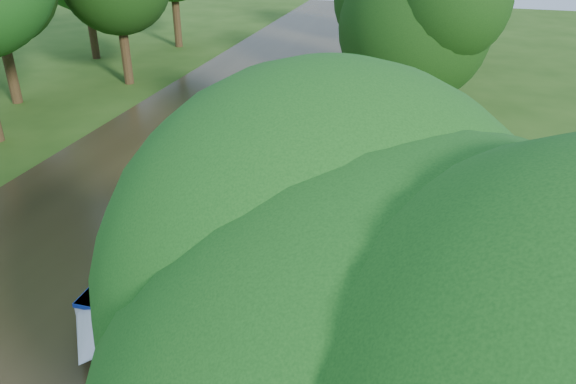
{
  "coord_description": "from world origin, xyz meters",
  "views": [
    {
      "loc": [
        4.9,
        -15.51,
        9.66
      ],
      "look_at": [
        0.44,
        0.21,
        1.3
      ],
      "focal_mm": 35.0,
      "sensor_mm": 36.0,
      "label": 1
    }
  ],
  "objects_px": {
    "sandwich_board": "(247,357)",
    "second_boat": "(313,76)",
    "pedestrian_pink": "(372,62)",
    "pedestrian_dark": "(395,66)",
    "plant_boat": "(198,211)"
  },
  "relations": [
    {
      "from": "plant_boat",
      "to": "pedestrian_dark",
      "type": "height_order",
      "value": "plant_boat"
    },
    {
      "from": "sandwich_board",
      "to": "pedestrian_pink",
      "type": "relative_size",
      "value": 0.58
    },
    {
      "from": "sandwich_board",
      "to": "pedestrian_pink",
      "type": "height_order",
      "value": "pedestrian_pink"
    },
    {
      "from": "pedestrian_pink",
      "to": "pedestrian_dark",
      "type": "relative_size",
      "value": 1.19
    },
    {
      "from": "pedestrian_dark",
      "to": "pedestrian_pink",
      "type": "bearing_deg",
      "value": -175.22
    },
    {
      "from": "second_boat",
      "to": "sandwich_board",
      "type": "distance_m",
      "value": 23.84
    },
    {
      "from": "plant_boat",
      "to": "pedestrian_dark",
      "type": "xyz_separation_m",
      "value": [
        4.15,
        20.41,
        -0.02
      ]
    },
    {
      "from": "second_boat",
      "to": "pedestrian_pink",
      "type": "distance_m",
      "value": 3.97
    },
    {
      "from": "plant_boat",
      "to": "pedestrian_dark",
      "type": "distance_m",
      "value": 20.83
    },
    {
      "from": "sandwich_board",
      "to": "second_boat",
      "type": "bearing_deg",
      "value": 109.95
    },
    {
      "from": "plant_boat",
      "to": "second_boat",
      "type": "height_order",
      "value": "plant_boat"
    },
    {
      "from": "second_boat",
      "to": "pedestrian_dark",
      "type": "distance_m",
      "value": 5.26
    },
    {
      "from": "plant_boat",
      "to": "pedestrian_pink",
      "type": "bearing_deg",
      "value": 82.25
    },
    {
      "from": "plant_boat",
      "to": "pedestrian_dark",
      "type": "bearing_deg",
      "value": 78.51
    },
    {
      "from": "second_boat",
      "to": "pedestrian_dark",
      "type": "xyz_separation_m",
      "value": [
        4.65,
        2.42,
        0.35
      ]
    }
  ]
}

